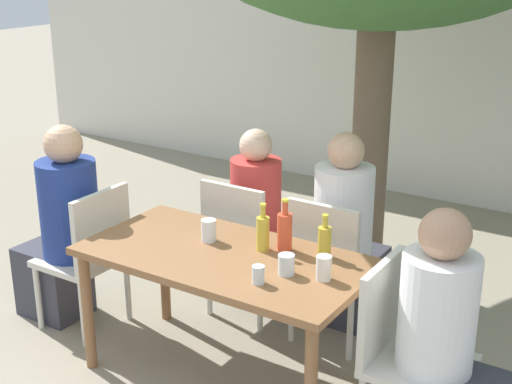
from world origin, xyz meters
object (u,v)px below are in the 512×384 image
(person_seated_2, at_px, (263,227))
(drinking_glass_1, at_px, (324,268))
(patio_chair_2, at_px, (243,241))
(drinking_glass_0, at_px, (286,264))
(patio_chair_0, at_px, (90,251))
(soda_bottle_2, at_px, (285,231))
(oil_cruet_1, at_px, (325,241))
(person_seated_1, at_px, (453,355))
(drinking_glass_2, at_px, (209,230))
(patio_chair_3, at_px, (330,263))
(drinking_glass_3, at_px, (258,275))
(dining_table_front, at_px, (225,269))
(patio_chair_1, at_px, (402,346))
(person_seated_3, at_px, (348,242))
(person_seated_0, at_px, (62,234))
(oil_cruet_0, at_px, (263,232))

(person_seated_2, relative_size, drinking_glass_1, 9.85)
(patio_chair_2, distance_m, drinking_glass_0, 0.99)
(patio_chair_0, height_order, soda_bottle_2, soda_bottle_2)
(person_seated_2, relative_size, oil_cruet_1, 5.17)
(person_seated_1, bearing_deg, person_seated_2, 60.55)
(drinking_glass_0, bearing_deg, drinking_glass_2, 166.93)
(patio_chair_3, bearing_deg, drinking_glass_2, 48.11)
(drinking_glass_3, bearing_deg, patio_chair_0, 171.69)
(dining_table_front, height_order, soda_bottle_2, soda_bottle_2)
(patio_chair_2, relative_size, oil_cruet_1, 3.92)
(drinking_glass_1, height_order, drinking_glass_2, same)
(patio_chair_1, relative_size, person_seated_2, 0.76)
(person_seated_3, bearing_deg, oil_cruet_1, 103.74)
(patio_chair_0, height_order, patio_chair_2, same)
(patio_chair_0, bearing_deg, dining_table_front, 90.00)
(patio_chair_0, relative_size, patio_chair_1, 1.00)
(person_seated_0, bearing_deg, drinking_glass_1, 90.35)
(oil_cruet_0, relative_size, soda_bottle_2, 0.91)
(drinking_glass_2, bearing_deg, oil_cruet_0, 10.24)
(drinking_glass_0, bearing_deg, patio_chair_3, 97.62)
(patio_chair_2, relative_size, person_seated_1, 0.75)
(patio_chair_0, bearing_deg, drinking_glass_2, 96.65)
(soda_bottle_2, relative_size, drinking_glass_1, 2.33)
(person_seated_0, xyz_separation_m, person_seated_1, (2.43, -0.00, -0.03))
(patio_chair_0, xyz_separation_m, person_seated_0, (-0.23, -0.00, 0.06))
(dining_table_front, bearing_deg, oil_cruet_1, 28.54)
(patio_chair_0, height_order, drinking_glass_0, patio_chair_0)
(patio_chair_2, bearing_deg, drinking_glass_3, 127.78)
(person_seated_0, bearing_deg, soda_bottle_2, 98.23)
(person_seated_3, height_order, drinking_glass_2, person_seated_3)
(person_seated_2, relative_size, person_seated_3, 0.95)
(drinking_glass_0, distance_m, drinking_glass_2, 0.57)
(drinking_glass_3, bearing_deg, drinking_glass_1, 40.27)
(drinking_glass_1, relative_size, drinking_glass_2, 1.00)
(dining_table_front, relative_size, drinking_glass_2, 12.38)
(dining_table_front, xyz_separation_m, drinking_glass_0, (0.39, -0.03, 0.14))
(dining_table_front, relative_size, patio_chair_1, 1.66)
(person_seated_3, xyz_separation_m, oil_cruet_0, (-0.16, -0.70, 0.27))
(dining_table_front, height_order, person_seated_0, person_seated_0)
(patio_chair_3, distance_m, drinking_glass_1, 0.72)
(oil_cruet_0, height_order, drinking_glass_1, oil_cruet_0)
(dining_table_front, distance_m, drinking_glass_3, 0.40)
(person_seated_3, bearing_deg, person_seated_2, -0.74)
(person_seated_3, height_order, oil_cruet_1, person_seated_3)
(patio_chair_2, height_order, drinking_glass_3, patio_chair_2)
(patio_chair_0, distance_m, oil_cruet_0, 1.18)
(person_seated_2, bearing_deg, drinking_glass_2, 99.76)
(patio_chair_2, relative_size, drinking_glass_1, 7.48)
(patio_chair_2, bearing_deg, soda_bottle_2, 142.56)
(person_seated_1, distance_m, soda_bottle_2, 1.05)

